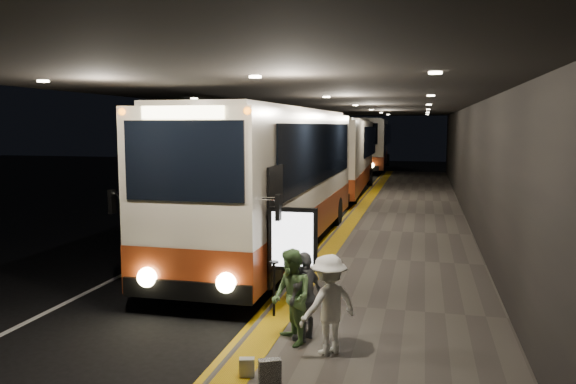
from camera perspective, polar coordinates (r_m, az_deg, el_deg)
The scene contains 19 objects.
ground at distance 15.29m, azimuth -7.45°, elevation -7.20°, with size 90.00×90.00×0.00m, color black.
lane_line_white at distance 20.49m, azimuth -7.13°, elevation -3.60°, with size 0.12×50.00×0.01m, color silver.
kerb_stripe_yellow at distance 19.43m, azimuth 4.43°, elevation -4.14°, with size 0.18×50.00×0.01m, color gold.
sidewalk at distance 19.18m, azimuth 11.54°, elevation -4.18°, with size 4.50×50.00×0.15m, color #514C44.
tactile_strip at distance 19.33m, azimuth 5.90°, elevation -3.76°, with size 0.50×50.00×0.01m, color gold.
terminal_wall at distance 18.91m, azimuth 18.60°, elevation 4.37°, with size 0.10×50.00×6.00m, color black.
support_columns at distance 19.17m, azimuth -7.44°, elevation 2.30°, with size 0.80×24.80×4.40m.
canopy at distance 19.07m, azimuth 5.01°, elevation 9.53°, with size 9.00×50.00×0.40m, color black.
coach_main at distance 16.58m, azimuth -1.40°, elevation 0.76°, with size 2.73×13.02×4.05m.
coach_second at distance 30.47m, azimuth 5.45°, elevation 3.37°, with size 2.98×12.49×3.90m.
coach_third at distance 47.23m, azimuth 8.27°, elevation 4.65°, with size 3.28×13.12×4.09m.
passenger_boarding at distance 11.63m, azimuth 0.43°, elevation -6.60°, with size 0.61×0.40×1.68m, color #A44E4C.
passenger_waiting_green at distance 9.21m, azimuth 0.36°, elevation -10.62°, with size 0.76×0.47×1.56m, color #598148.
passenger_waiting_white at distance 8.88m, azimuth 4.15°, elevation -11.30°, with size 1.01×0.47×1.56m, color white.
passenger_waiting_grey at distance 9.40m, azimuth 1.77°, elevation -10.51°, with size 0.87×0.44×1.48m, color #57595D.
bag_polka at distance 8.04m, azimuth -1.86°, elevation -17.86°, with size 0.31×0.13×0.37m, color black.
bag_plain at distance 8.32m, azimuth -4.19°, elevation -17.36°, with size 0.22×0.13×0.27m, color silver.
info_sign at distance 10.72m, azimuth 0.51°, elevation -5.00°, with size 0.94×0.14×1.99m.
stanchion_post at distance 10.54m, azimuth -1.44°, elevation -9.86°, with size 0.05×0.05×1.03m, color black.
Camera 1 is at (5.39, -13.83, 3.69)m, focal length 35.00 mm.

